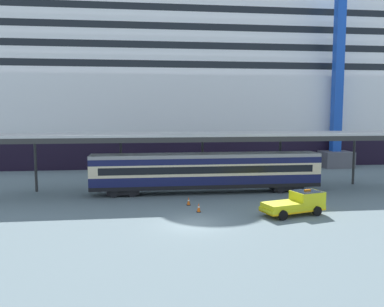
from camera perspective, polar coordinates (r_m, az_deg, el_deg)
name	(u,v)px	position (r m, az deg, el deg)	size (l,w,h in m)	color
ground_plane	(194,224)	(30.41, 0.26, -10.07)	(400.00, 400.00, 0.00)	slate
cruise_ship	(164,87)	(73.37, -4.01, 9.50)	(157.73, 30.10, 37.72)	black
platform_canopy	(206,136)	(41.12, 2.03, 2.59)	(44.23, 5.43, 6.20)	#BABABA
train_carriage	(207,171)	(41.10, 2.10, -2.50)	(23.59, 2.81, 4.11)	black
service_truck	(298,203)	(33.97, 14.94, -6.82)	(5.56, 3.38, 2.02)	yellow
traffic_cone_near	(199,208)	(33.74, 0.97, -7.76)	(0.36, 0.36, 0.78)	black
traffic_cone_mid	(189,201)	(36.13, -0.49, -6.84)	(0.36, 0.36, 0.76)	black
dockside_crane	(345,52)	(64.65, 21.09, 13.47)	(17.05, 4.40, 56.40)	#595960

